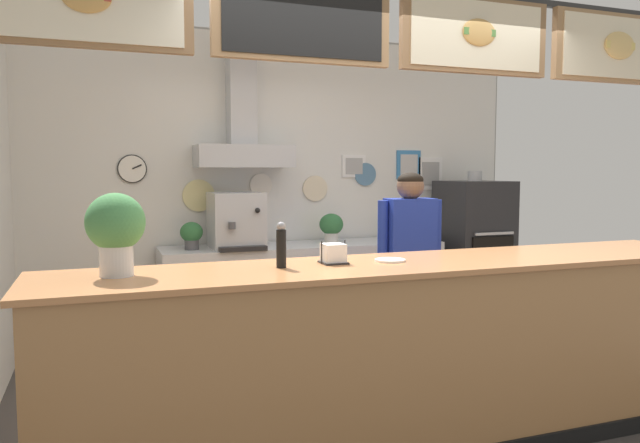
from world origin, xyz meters
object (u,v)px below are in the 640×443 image
object	(u,v)px
espresso_machine	(236,220)
pepper_grinder	(281,245)
shop_worker	(409,264)
potted_rosemary	(192,234)
napkin_holder	(333,254)
pizza_oven	(473,254)
condiment_plate	(390,260)
potted_basil	(331,226)
potted_thyme	(411,229)
basil_vase	(116,230)

from	to	relation	value
espresso_machine	pepper_grinder	xyz separation A→B (m)	(-0.23, -2.14, 0.04)
shop_worker	pepper_grinder	world-z (taller)	shop_worker
potted_rosemary	napkin_holder	bearing A→B (deg)	-77.09
pizza_oven	pepper_grinder	world-z (taller)	pizza_oven
potted_rosemary	napkin_holder	distance (m)	2.14
condiment_plate	pepper_grinder	world-z (taller)	pepper_grinder
potted_basil	condiment_plate	xyz separation A→B (m)	(-0.50, -2.20, 0.01)
espresso_machine	pizza_oven	bearing A→B (deg)	-2.15
espresso_machine	pepper_grinder	size ratio (longest dim) A/B	2.20
pizza_oven	potted_rosemary	distance (m)	2.79
pizza_oven	potted_rosemary	bearing A→B (deg)	178.42
pepper_grinder	napkin_holder	bearing A→B (deg)	8.27
potted_thyme	napkin_holder	xyz separation A→B (m)	(-1.63, -2.08, 0.11)
potted_rosemary	pizza_oven	bearing A→B (deg)	-1.58
espresso_machine	condiment_plate	xyz separation A→B (m)	(0.42, -2.13, -0.07)
shop_worker	pepper_grinder	bearing A→B (deg)	42.76
pepper_grinder	potted_basil	bearing A→B (deg)	62.57
basil_vase	pepper_grinder	size ratio (longest dim) A/B	1.66
pizza_oven	shop_worker	distance (m)	1.63
potted_basil	pepper_grinder	bearing A→B (deg)	-117.43
potted_basil	condiment_plate	distance (m)	2.25
potted_rosemary	pepper_grinder	size ratio (longest dim) A/B	0.97
espresso_machine	napkin_holder	world-z (taller)	espresso_machine
potted_thyme	potted_rosemary	size ratio (longest dim) A/B	0.83
espresso_machine	potted_rosemary	bearing A→B (deg)	-178.07
espresso_machine	potted_thyme	bearing A→B (deg)	-0.40
potted_basil	pizza_oven	bearing A→B (deg)	-6.01
shop_worker	potted_thyme	size ratio (longest dim) A/B	7.95
condiment_plate	potted_thyme	bearing A→B (deg)	58.54
potted_thyme	pepper_grinder	bearing A→B (deg)	-132.39
napkin_holder	condiment_plate	size ratio (longest dim) A/B	0.83
basil_vase	condiment_plate	bearing A→B (deg)	-1.15
potted_thyme	potted_rosemary	world-z (taller)	potted_rosemary
pizza_oven	potted_thyme	bearing A→B (deg)	173.37
condiment_plate	pepper_grinder	bearing A→B (deg)	-179.26
napkin_holder	basil_vase	size ratio (longest dim) A/B	0.36
espresso_machine	basil_vase	world-z (taller)	basil_vase
basil_vase	potted_basil	bearing A→B (deg)	47.74
espresso_machine	potted_basil	distance (m)	0.93
condiment_plate	potted_basil	bearing A→B (deg)	77.21
pizza_oven	napkin_holder	xyz separation A→B (m)	(-2.30, -2.01, 0.38)
potted_thyme	basil_vase	bearing A→B (deg)	-142.93
shop_worker	napkin_holder	world-z (taller)	shop_worker
espresso_machine	pepper_grinder	world-z (taller)	espresso_machine
potted_basil	pepper_grinder	world-z (taller)	pepper_grinder
pizza_oven	potted_thyme	distance (m)	0.73
napkin_holder	pepper_grinder	xyz separation A→B (m)	(-0.31, -0.05, 0.07)
potted_rosemary	pepper_grinder	distance (m)	2.14
shop_worker	condiment_plate	size ratio (longest dim) A/B	8.94
pizza_oven	condiment_plate	bearing A→B (deg)	-133.92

